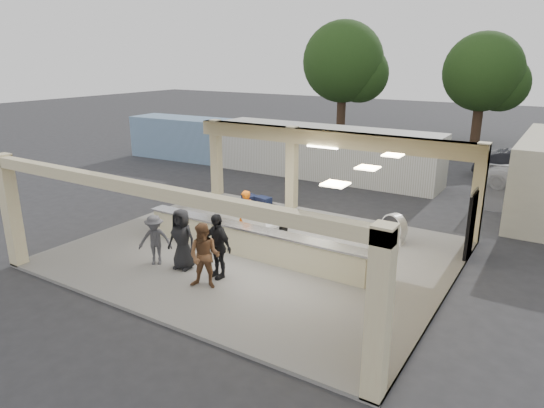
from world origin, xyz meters
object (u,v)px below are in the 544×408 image
Objects in this scene: passenger_a at (205,256)px; drum_fan at (394,227)px; container_white at (324,152)px; passenger_b at (217,246)px; car_white_a at (540,179)px; baggage_counter at (250,242)px; luggage_cart at (253,213)px; passenger_c at (155,240)px; passenger_d at (182,239)px; container_blue at (203,140)px; car_dark at (520,166)px; baggage_handler at (245,214)px.

drum_fan is at bearing 41.63° from passenger_a.
drum_fan is 10.11m from container_white.
passenger_b is 17.31m from car_white_a.
passenger_a is (0.20, -2.48, 0.45)m from baggage_counter.
container_white is at bearing 83.40° from passenger_a.
passenger_c reaches higher than luggage_cart.
passenger_b is 1.03× the size of passenger_d.
passenger_c is at bearing 150.17° from passenger_a.
luggage_cart is 13.87m from container_blue.
car_dark is at bearing 35.91° from car_white_a.
passenger_a is 0.15× the size of container_white.
container_blue reaches higher than passenger_d.
passenger_a is at bearing 158.87° from car_dark.
passenger_d is at bearing -21.43° from passenger_c.
baggage_counter is 4.40× the size of passenger_a.
container_white reaches higher than container_blue.
luggage_cart is at bearing -132.88° from drum_fan.
passenger_b is at bearing -63.15° from luggage_cart.
baggage_handler reaches higher than car_white_a.
passenger_c is 13.38m from container_white.
container_blue is at bearing 122.37° from passenger_d.
luggage_cart is at bearing -78.92° from container_white.
passenger_a is (1.29, -3.77, 0.07)m from baggage_handler.
baggage_counter is 2.97m from passenger_c.
drum_fan is 11.05m from car_white_a.
baggage_counter is 7.82× the size of drum_fan.
drum_fan is at bearing -30.55° from container_blue.
container_white is (-0.87, 13.35, 0.46)m from passenger_c.
passenger_d is (-0.11, -3.14, 0.07)m from baggage_handler.
passenger_b is 17.32m from container_blue.
drum_fan is at bearing 170.09° from car_white_a.
container_white reaches higher than passenger_b.
baggage_handler is (0.06, -0.58, 0.11)m from luggage_cart.
passenger_c is 0.35× the size of car_white_a.
passenger_b is 0.43× the size of car_dark.
passenger_b is 0.20× the size of container_blue.
luggage_cart is at bearing -149.15° from baggage_handler.
car_white_a reaches higher than drum_fan.
passenger_a is 0.41× the size of car_dark.
container_blue is at bearing 102.30° from car_dark.
passenger_d is at bearing 136.12° from passenger_a.
passenger_a is 0.97× the size of passenger_b.
car_white_a is at bearing 171.81° from baggage_handler.
passenger_c is at bearing 152.20° from car_dark.
passenger_a is 17.95m from container_blue.
baggage_counter is 3.18× the size of luggage_cart.
passenger_c is (-1.03, -3.35, -0.08)m from baggage_handler.
baggage_counter is at bearing -107.58° from drum_fan.
baggage_counter is 2.25m from passenger_d.
passenger_c is at bearing -95.52° from luggage_cart.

